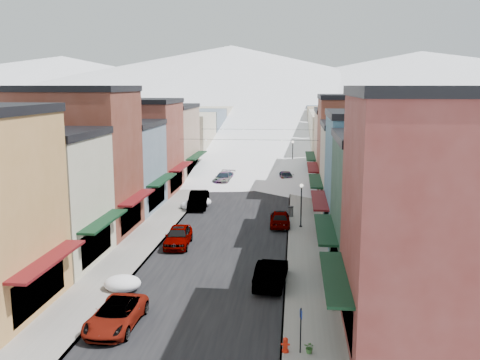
% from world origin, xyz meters
% --- Properties ---
extents(ground, '(600.00, 600.00, 0.00)m').
position_xyz_m(ground, '(0.00, 0.00, 0.00)').
color(ground, gray).
rests_on(ground, ground).
extents(road, '(10.00, 160.00, 0.01)m').
position_xyz_m(road, '(0.00, 60.00, 0.01)').
color(road, black).
rests_on(road, ground).
extents(sidewalk_left, '(3.20, 160.00, 0.15)m').
position_xyz_m(sidewalk_left, '(-6.60, 60.00, 0.07)').
color(sidewalk_left, gray).
rests_on(sidewalk_left, ground).
extents(sidewalk_right, '(3.20, 160.00, 0.15)m').
position_xyz_m(sidewalk_right, '(6.60, 60.00, 0.07)').
color(sidewalk_right, gray).
rests_on(sidewalk_right, ground).
extents(curb_left, '(0.10, 160.00, 0.15)m').
position_xyz_m(curb_left, '(-5.05, 60.00, 0.07)').
color(curb_left, slate).
rests_on(curb_left, ground).
extents(curb_right, '(0.10, 160.00, 0.15)m').
position_xyz_m(curb_right, '(5.05, 60.00, 0.07)').
color(curb_right, slate).
rests_on(curb_right, ground).
extents(bldg_l_cream, '(11.30, 8.20, 9.50)m').
position_xyz_m(bldg_l_cream, '(-13.19, 12.50, 4.76)').
color(bldg_l_cream, '#BEB899').
rests_on(bldg_l_cream, ground).
extents(bldg_l_brick_near, '(12.30, 8.20, 12.50)m').
position_xyz_m(bldg_l_brick_near, '(-13.69, 20.50, 6.26)').
color(bldg_l_brick_near, maroon).
rests_on(bldg_l_brick_near, ground).
extents(bldg_l_grayblue, '(11.30, 9.20, 9.00)m').
position_xyz_m(bldg_l_grayblue, '(-13.19, 29.00, 4.51)').
color(bldg_l_grayblue, slate).
rests_on(bldg_l_grayblue, ground).
extents(bldg_l_brick_far, '(13.30, 9.20, 11.00)m').
position_xyz_m(bldg_l_brick_far, '(-14.19, 38.00, 5.51)').
color(bldg_l_brick_far, brown).
rests_on(bldg_l_brick_far, ground).
extents(bldg_l_tan, '(11.30, 11.20, 10.00)m').
position_xyz_m(bldg_l_tan, '(-13.19, 48.00, 5.01)').
color(bldg_l_tan, tan).
rests_on(bldg_l_tan, ground).
extents(bldg_r_brick_near, '(12.30, 9.20, 12.50)m').
position_xyz_m(bldg_r_brick_near, '(13.69, 3.00, 6.26)').
color(bldg_r_brick_near, maroon).
rests_on(bldg_r_brick_near, ground).
extents(bldg_r_green, '(11.30, 9.20, 9.50)m').
position_xyz_m(bldg_r_green, '(13.19, 12.00, 4.76)').
color(bldg_r_green, '#1C3A2C').
rests_on(bldg_r_green, ground).
extents(bldg_r_blue, '(11.30, 9.20, 10.50)m').
position_xyz_m(bldg_r_blue, '(13.19, 21.00, 5.26)').
color(bldg_r_blue, '#386680').
rests_on(bldg_r_blue, ground).
extents(bldg_r_cream, '(12.30, 9.20, 9.00)m').
position_xyz_m(bldg_r_cream, '(13.69, 30.00, 4.51)').
color(bldg_r_cream, '#BCAF97').
rests_on(bldg_r_cream, ground).
extents(bldg_r_brick_far, '(13.30, 9.20, 11.50)m').
position_xyz_m(bldg_r_brick_far, '(14.19, 39.00, 5.76)').
color(bldg_r_brick_far, brown).
rests_on(bldg_r_brick_far, ground).
extents(bldg_r_tan, '(11.30, 11.20, 9.50)m').
position_xyz_m(bldg_r_tan, '(13.19, 49.00, 4.76)').
color(bldg_r_tan, tan).
rests_on(bldg_r_tan, ground).
extents(distant_blocks, '(34.00, 55.00, 8.00)m').
position_xyz_m(distant_blocks, '(0.00, 83.00, 4.00)').
color(distant_blocks, gray).
rests_on(distant_blocks, ground).
extents(mountain_ridge, '(670.00, 340.00, 34.00)m').
position_xyz_m(mountain_ridge, '(-19.47, 277.18, 14.36)').
color(mountain_ridge, silver).
rests_on(mountain_ridge, ground).
extents(overhead_cables, '(16.40, 15.04, 0.04)m').
position_xyz_m(overhead_cables, '(0.00, 47.50, 6.20)').
color(overhead_cables, black).
rests_on(overhead_cables, ground).
extents(car_white_suv, '(2.40, 5.00, 1.38)m').
position_xyz_m(car_white_suv, '(-3.63, 3.00, 0.69)').
color(car_white_suv, silver).
rests_on(car_white_suv, ground).
extents(car_silver_sedan, '(2.17, 4.81, 1.60)m').
position_xyz_m(car_silver_sedan, '(-3.50, 17.51, 0.80)').
color(car_silver_sedan, '#95989C').
rests_on(car_silver_sedan, ground).
extents(car_dark_hatch, '(2.20, 5.33, 1.72)m').
position_xyz_m(car_dark_hatch, '(-4.30, 30.75, 0.86)').
color(car_dark_hatch, black).
rests_on(car_dark_hatch, ground).
extents(car_silver_wagon, '(2.73, 5.39, 1.50)m').
position_xyz_m(car_silver_wagon, '(-3.50, 44.69, 0.75)').
color(car_silver_wagon, gray).
rests_on(car_silver_wagon, ground).
extents(car_green_sedan, '(2.10, 5.05, 1.62)m').
position_xyz_m(car_green_sedan, '(4.17, 9.85, 0.81)').
color(car_green_sedan, black).
rests_on(car_green_sedan, ground).
extents(car_gray_suv, '(1.94, 4.50, 1.51)m').
position_xyz_m(car_gray_suv, '(4.30, 24.29, 0.76)').
color(car_gray_suv, gray).
rests_on(car_gray_suv, ground).
extents(car_black_sedan, '(2.59, 5.03, 1.39)m').
position_xyz_m(car_black_sedan, '(4.30, 47.28, 0.70)').
color(car_black_sedan, black).
rests_on(car_black_sedan, ground).
extents(car_lane_silver, '(2.14, 4.47, 1.47)m').
position_xyz_m(car_lane_silver, '(-0.64, 57.23, 0.74)').
color(car_lane_silver, '#96999D').
rests_on(car_lane_silver, ground).
extents(car_lane_white, '(2.68, 5.35, 1.45)m').
position_xyz_m(car_lane_white, '(1.13, 71.29, 0.73)').
color(car_lane_white, silver).
rests_on(car_lane_white, ground).
extents(fire_hydrant, '(0.42, 0.32, 0.73)m').
position_xyz_m(fire_hydrant, '(5.25, 1.00, 0.48)').
color(fire_hydrant, red).
rests_on(fire_hydrant, sidewalk_right).
extents(parking_sign, '(0.11, 0.29, 2.22)m').
position_xyz_m(parking_sign, '(5.94, 1.00, 1.45)').
color(parking_sign, black).
rests_on(parking_sign, sidewalk_right).
extents(trash_can, '(0.57, 0.57, 0.97)m').
position_xyz_m(trash_can, '(5.21, 27.52, 0.64)').
color(trash_can, '#525557').
rests_on(trash_can, sidewalk_right).
extents(streetlamp_near, '(0.32, 0.32, 3.88)m').
position_xyz_m(streetlamp_near, '(6.16, 23.80, 2.60)').
color(streetlamp_near, black).
rests_on(streetlamp_near, sidewalk_right).
extents(streetlamp_far, '(0.37, 0.37, 4.48)m').
position_xyz_m(streetlamp_far, '(5.20, 55.00, 2.98)').
color(streetlamp_far, black).
rests_on(streetlamp_far, sidewalk_right).
extents(planter_near, '(0.62, 0.58, 0.56)m').
position_xyz_m(planter_near, '(6.38, 1.00, 0.43)').
color(planter_near, '#3C7032').
rests_on(planter_near, sidewalk_right).
extents(planter_far, '(0.50, 0.50, 0.65)m').
position_xyz_m(planter_far, '(7.80, 6.14, 0.47)').
color(planter_far, '#265225').
rests_on(planter_far, sidewalk_right).
extents(snow_pile_near, '(2.29, 2.61, 0.97)m').
position_xyz_m(snow_pile_near, '(-4.88, 8.02, 0.46)').
color(snow_pile_near, white).
rests_on(snow_pile_near, ground).
extents(snow_pile_mid, '(2.19, 2.55, 0.93)m').
position_xyz_m(snow_pile_mid, '(-4.88, 29.93, 0.44)').
color(snow_pile_mid, white).
rests_on(snow_pile_mid, ground).
extents(snow_pile_far, '(2.52, 2.75, 1.07)m').
position_xyz_m(snow_pile_far, '(-4.28, 31.36, 0.51)').
color(snow_pile_far, white).
rests_on(snow_pile_far, ground).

